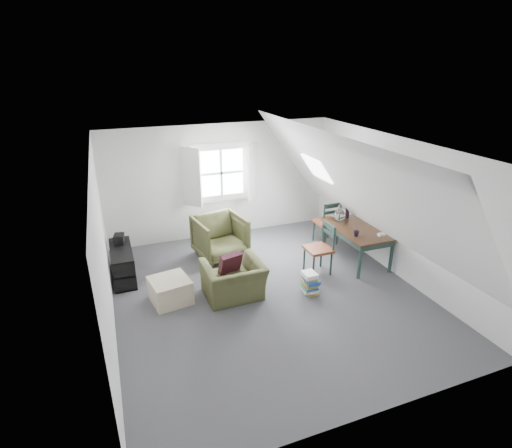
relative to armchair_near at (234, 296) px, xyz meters
name	(u,v)px	position (x,y,z in m)	size (l,w,h in m)	color
floor	(268,294)	(0.57, -0.14, 0.00)	(5.50, 5.50, 0.00)	#464549
ceiling	(270,149)	(0.57, -0.14, 2.50)	(5.50, 5.50, 0.00)	white
wall_back	(221,181)	(0.57, 2.61, 1.25)	(5.00, 5.00, 0.00)	silver
wall_front	(374,326)	(0.57, -2.89, 1.25)	(5.00, 5.00, 0.00)	silver
wall_left	(103,252)	(-1.93, -0.14, 1.25)	(5.50, 5.50, 0.00)	silver
wall_right	(397,208)	(3.07, -0.14, 1.25)	(5.50, 5.50, 0.00)	silver
slope_left	(169,208)	(-0.98, -0.14, 1.78)	(5.50, 5.50, 0.00)	white
slope_right	(355,185)	(2.12, -0.14, 1.78)	(5.50, 5.50, 0.00)	white
dormer_window	(221,173)	(0.57, 2.53, 1.45)	(1.71, 0.35, 1.30)	white
skylight	(317,169)	(2.12, 1.16, 1.75)	(0.55, 0.75, 0.04)	white
armchair_near	(234,296)	(0.00, 0.00, 0.00)	(0.97, 0.84, 0.63)	#3F4325
armchair_far	(221,256)	(0.21, 1.51, 0.00)	(0.92, 0.94, 0.86)	#3F4325
throw_pillow	(230,263)	(0.00, 0.15, 0.56)	(0.38, 0.11, 0.38)	#390F1E
ottoman	(170,290)	(-1.02, 0.24, 0.20)	(0.60, 0.60, 0.40)	#B9AB8B
dining_table	(358,233)	(2.67, 0.38, 0.61)	(0.84, 1.40, 0.70)	#321C0F
demijohn	(339,215)	(2.52, 0.83, 0.84)	(0.24, 0.24, 0.33)	silver
vase_twigs	(347,211)	(2.77, 0.93, 0.85)	(0.08, 0.09, 0.66)	black
cup	(356,236)	(2.42, 0.08, 0.70)	(0.11, 0.11, 0.10)	black
paper_box	(381,235)	(2.87, -0.07, 0.72)	(0.13, 0.09, 0.04)	white
dining_chair_far	(327,222)	(2.53, 1.30, 0.51)	(0.46, 0.46, 0.97)	brown
dining_chair_near	(320,248)	(1.76, 0.23, 0.50)	(0.45, 0.45, 0.96)	brown
media_shelf	(123,265)	(-1.69, 1.30, 0.26)	(0.37, 1.12, 0.57)	black
electronics_box	(119,239)	(-1.69, 1.59, 0.66)	(0.17, 0.24, 0.19)	black
magazine_stack	(310,283)	(1.26, -0.36, 0.19)	(0.28, 0.34, 0.38)	#B29933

